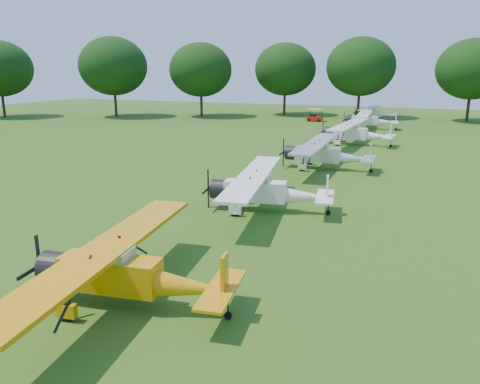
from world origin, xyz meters
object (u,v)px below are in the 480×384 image
object	(u,v)px
aircraft_3	(265,188)
aircraft_6	(369,119)
aircraft_7	(374,112)
aircraft_4	(325,152)
aircraft_5	(355,132)
aircraft_2	(125,270)
golf_cart	(315,117)

from	to	relation	value
aircraft_3	aircraft_6	bearing A→B (deg)	79.27
aircraft_3	aircraft_7	distance (m)	52.71
aircraft_4	aircraft_3	bearing A→B (deg)	-94.51
aircraft_5	aircraft_7	bearing A→B (deg)	96.07
aircraft_3	aircraft_5	world-z (taller)	aircraft_5
aircraft_2	golf_cart	bearing A→B (deg)	89.19
aircraft_6	aircraft_7	bearing A→B (deg)	89.59
aircraft_6	golf_cart	bearing A→B (deg)	139.90
aircraft_5	aircraft_6	bearing A→B (deg)	95.12
aircraft_2	aircraft_7	bearing A→B (deg)	81.41
aircraft_4	aircraft_7	world-z (taller)	aircraft_4
aircraft_2	aircraft_5	bearing A→B (deg)	79.39
aircraft_2	aircraft_3	size ratio (longest dim) A/B	1.00
aircraft_3	aircraft_4	bearing A→B (deg)	77.06
aircraft_3	aircraft_4	size ratio (longest dim) A/B	0.98
aircraft_3	aircraft_4	xyz separation A→B (m)	(0.74, 12.62, 0.04)
aircraft_2	aircraft_5	size ratio (longest dim) A/B	0.96
aircraft_3	aircraft_5	xyz separation A→B (m)	(1.10, 26.19, 0.06)
golf_cart	aircraft_7	bearing A→B (deg)	38.83
aircraft_2	aircraft_6	bearing A→B (deg)	80.48
aircraft_2	aircraft_7	xyz separation A→B (m)	(0.87, 64.93, -0.12)
aircraft_2	aircraft_4	distance (m)	24.89
aircraft_3	golf_cart	world-z (taller)	aircraft_3
aircraft_3	aircraft_6	xyz separation A→B (m)	(0.80, 40.55, -0.02)
golf_cart	aircraft_3	bearing A→B (deg)	-76.02
aircraft_4	aircraft_5	xyz separation A→B (m)	(0.36, 13.56, 0.03)
aircraft_7	aircraft_6	bearing A→B (deg)	-79.75
aircraft_3	aircraft_5	distance (m)	26.21
aircraft_3	aircraft_6	size ratio (longest dim) A/B	1.02
aircraft_4	aircraft_5	world-z (taller)	aircraft_5
aircraft_6	aircraft_2	bearing A→B (deg)	-95.39
aircraft_2	aircraft_7	distance (m)	64.94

